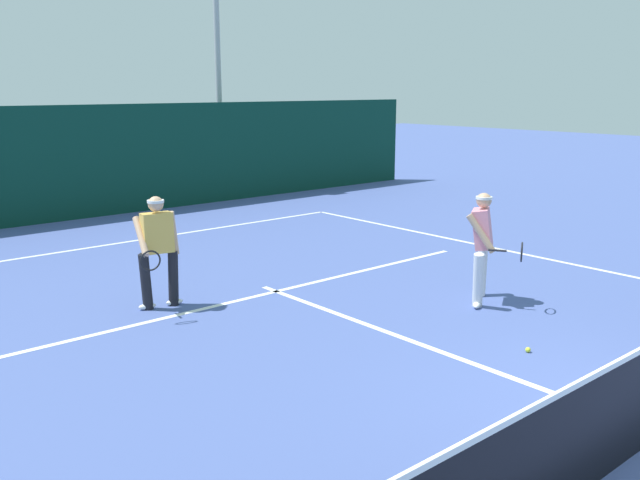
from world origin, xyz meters
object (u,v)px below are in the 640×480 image
at_px(player_near, 482,242).
at_px(light_pole, 217,52).
at_px(player_far, 158,247).
at_px(tennis_ball, 528,350).

height_order(player_near, light_pole, light_pole).
relative_size(player_near, light_pole, 0.25).
bearing_deg(player_far, player_near, 153.24).
bearing_deg(player_far, tennis_ball, 130.06).
xyz_separation_m(player_near, light_pole, (3.11, 12.08, 3.31)).
distance_m(player_far, tennis_ball, 5.34).
bearing_deg(tennis_ball, light_pole, 72.40).
bearing_deg(light_pole, tennis_ball, -107.60).
height_order(player_far, light_pole, light_pole).
bearing_deg(player_near, tennis_ball, 21.38).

